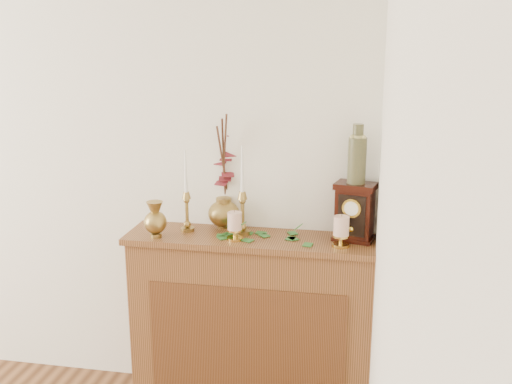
% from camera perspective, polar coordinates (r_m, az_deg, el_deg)
% --- Properties ---
extents(console_shelf, '(1.24, 0.34, 0.93)m').
position_cam_1_polar(console_shelf, '(3.13, -0.43, -12.80)').
color(console_shelf, brown).
rests_on(console_shelf, ground).
extents(candlestick_left, '(0.07, 0.07, 0.41)m').
position_cam_1_polar(candlestick_left, '(3.00, -6.62, -1.23)').
color(candlestick_left, olive).
rests_on(candlestick_left, console_shelf).
extents(candlestick_center, '(0.07, 0.07, 0.45)m').
position_cam_1_polar(candlestick_center, '(2.92, -1.30, -1.33)').
color(candlestick_center, olive).
rests_on(candlestick_center, console_shelf).
extents(bud_vase, '(0.11, 0.11, 0.18)m').
position_cam_1_polar(bud_vase, '(2.94, -9.57, -2.62)').
color(bud_vase, olive).
rests_on(bud_vase, console_shelf).
extents(ginger_jar, '(0.24, 0.26, 0.59)m').
position_cam_1_polar(ginger_jar, '(3.04, -2.91, 1.60)').
color(ginger_jar, olive).
rests_on(ginger_jar, console_shelf).
extents(pillar_candle_left, '(0.08, 0.08, 0.15)m').
position_cam_1_polar(pillar_candle_left, '(2.87, -2.04, -3.12)').
color(pillar_candle_left, gold).
rests_on(pillar_candle_left, console_shelf).
extents(pillar_candle_right, '(0.08, 0.08, 0.16)m').
position_cam_1_polar(pillar_candle_right, '(2.80, 8.12, -3.59)').
color(pillar_candle_right, gold).
rests_on(pillar_candle_right, console_shelf).
extents(ivy_garland, '(0.49, 0.21, 0.08)m').
position_cam_1_polar(ivy_garland, '(2.91, 0.75, -4.16)').
color(ivy_garland, '#2B6C29').
rests_on(ivy_garland, console_shelf).
extents(mantel_clock, '(0.21, 0.17, 0.28)m').
position_cam_1_polar(mantel_clock, '(2.89, 9.37, -1.93)').
color(mantel_clock, black).
rests_on(mantel_clock, console_shelf).
extents(ceramic_vase, '(0.09, 0.09, 0.28)m').
position_cam_1_polar(ceramic_vase, '(2.82, 9.61, 3.31)').
color(ceramic_vase, '#1A3527').
rests_on(ceramic_vase, mantel_clock).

